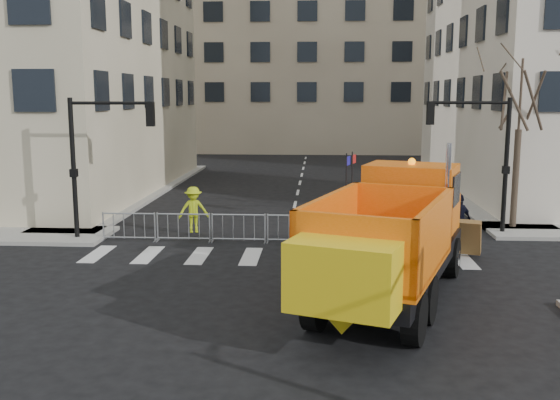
# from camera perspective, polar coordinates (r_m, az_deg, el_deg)

# --- Properties ---
(ground) EXTENTS (120.00, 120.00, 0.00)m
(ground) POSITION_cam_1_polar(r_m,az_deg,el_deg) (16.22, -0.89, -10.18)
(ground) COLOR black
(ground) RESTS_ON ground
(sidewalk_back) EXTENTS (64.00, 5.00, 0.15)m
(sidewalk_back) POSITION_cam_1_polar(r_m,az_deg,el_deg) (24.35, 0.68, -3.27)
(sidewalk_back) COLOR gray
(sidewalk_back) RESTS_ON ground
(building_far) EXTENTS (30.00, 18.00, 24.00)m
(building_far) POSITION_cam_1_polar(r_m,az_deg,el_deg) (67.55, 2.67, 15.06)
(building_far) COLOR tan
(building_far) RESTS_ON ground
(traffic_light_left) EXTENTS (0.18, 0.18, 5.40)m
(traffic_light_left) POSITION_cam_1_polar(r_m,az_deg,el_deg) (24.67, -18.34, 2.60)
(traffic_light_left) COLOR black
(traffic_light_left) RESTS_ON ground
(traffic_light_right) EXTENTS (0.18, 0.18, 5.40)m
(traffic_light_right) POSITION_cam_1_polar(r_m,az_deg,el_deg) (25.92, 19.96, 2.82)
(traffic_light_right) COLOR black
(traffic_light_right) RESTS_ON ground
(crowd_barriers) EXTENTS (12.60, 0.60, 1.10)m
(crowd_barriers) POSITION_cam_1_polar(r_m,az_deg,el_deg) (23.42, -1.26, -2.60)
(crowd_barriers) COLOR #9EA0A5
(crowd_barriers) RESTS_ON ground
(street_tree) EXTENTS (3.00, 3.00, 7.50)m
(street_tree) POSITION_cam_1_polar(r_m,az_deg,el_deg) (26.99, 20.93, 5.25)
(street_tree) COLOR #382B21
(street_tree) RESTS_ON ground
(plow_truck) EXTENTS (6.32, 11.16, 4.20)m
(plow_truck) POSITION_cam_1_polar(r_m,az_deg,el_deg) (16.65, 10.17, -3.12)
(plow_truck) COLOR black
(plow_truck) RESTS_ON ground
(cop_a) EXTENTS (0.80, 0.65, 1.89)m
(cop_a) POSITION_cam_1_polar(r_m,az_deg,el_deg) (22.16, 12.21, -2.47)
(cop_a) COLOR black
(cop_a) RESTS_ON ground
(cop_b) EXTENTS (0.97, 0.88, 1.61)m
(cop_b) POSITION_cam_1_polar(r_m,az_deg,el_deg) (22.12, 11.38, -2.83)
(cop_b) COLOR black
(cop_b) RESTS_ON ground
(cop_c) EXTENTS (1.25, 1.13, 2.04)m
(cop_c) POSITION_cam_1_polar(r_m,az_deg,el_deg) (23.21, 16.03, -1.90)
(cop_c) COLOR black
(cop_c) RESTS_ON ground
(worker) EXTENTS (1.31, 0.98, 1.81)m
(worker) POSITION_cam_1_polar(r_m,az_deg,el_deg) (24.66, -7.92, -0.88)
(worker) COLOR #B6CB17
(worker) RESTS_ON sidewalk_back
(newspaper_box) EXTENTS (0.55, 0.51, 1.10)m
(newspaper_box) POSITION_cam_1_polar(r_m,az_deg,el_deg) (24.92, 8.62, -1.62)
(newspaper_box) COLOR #B60E16
(newspaper_box) RESTS_ON sidewalk_back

